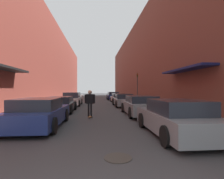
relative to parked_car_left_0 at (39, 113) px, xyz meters
The scene contains 16 objects.
ground 13.49m from the parked_car_left_0, 78.49° to the left, with size 111.30×111.30×0.00m, color #38383A.
curb_strip_left 18.38m from the parked_car_left_0, 96.24° to the left, with size 1.80×50.59×0.12m.
curb_strip_right 19.71m from the parked_car_left_0, 68.01° to the left, with size 1.80×50.59×0.12m.
building_row_left 19.53m from the parked_car_left_0, 105.01° to the left, with size 4.90×50.59×11.07m.
building_row_right 21.56m from the parked_car_left_0, 60.63° to the left, with size 4.90×50.59×11.44m.
parked_car_left_0 is the anchor object (origin of this frame).
parked_car_left_1 5.30m from the parked_car_left_0, 90.94° to the left, with size 2.01×4.33×1.18m.
parked_car_left_2 10.99m from the parked_car_left_0, 89.87° to the left, with size 1.87×4.72×1.40m.
parked_car_right_0 5.85m from the parked_car_left_0, 18.81° to the right, with size 2.02×4.34×1.33m.
parked_car_right_1 6.44m from the parked_car_left_0, 30.92° to the left, with size 2.05×4.69×1.30m.
parked_car_right_2 10.73m from the parked_car_left_0, 60.33° to the left, with size 1.86×4.57×1.26m.
parked_car_right_3 15.66m from the parked_car_left_0, 69.43° to the left, with size 1.85×4.47×1.18m.
parked_car_right_4 21.36m from the parked_car_left_0, 75.36° to the left, with size 1.99×4.56×1.30m.
skateboarder 3.45m from the parked_car_left_0, 50.39° to the left, with size 0.64×0.78×1.67m.
manhole_cover 4.98m from the parked_car_left_0, 51.05° to the right, with size 0.70×0.70×0.02m.
traffic_light 15.05m from the parked_car_left_0, 59.36° to the left, with size 0.16×0.22×3.56m.
Camera 1 is at (-0.13, -1.13, 1.72)m, focal length 28.00 mm.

